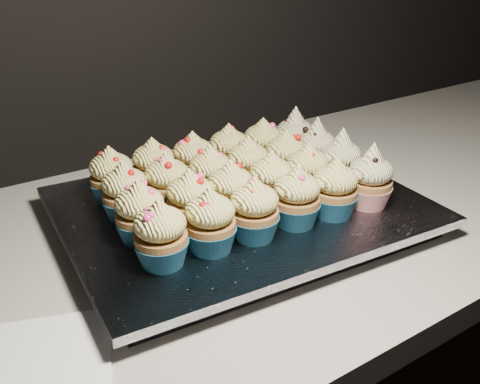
{
  "coord_description": "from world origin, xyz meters",
  "views": [
    {
      "loc": [
        -0.52,
        1.12,
        1.28
      ],
      "look_at": [
        -0.14,
        1.68,
        0.95
      ],
      "focal_mm": 40.0,
      "sensor_mm": 36.0,
      "label": 1
    }
  ],
  "objects": [
    {
      "name": "worktop",
      "position": [
        0.0,
        1.7,
        0.88
      ],
      "size": [
        2.44,
        0.64,
        0.04
      ],
      "primitive_type": "cube",
      "color": "beige",
      "rests_on": "cabinet"
    },
    {
      "name": "napkin",
      "position": [
        -0.48,
        1.55,
        0.9
      ],
      "size": [
        0.22,
        0.22,
        0.0
      ],
      "primitive_type": "cube",
      "rotation": [
        0.0,
        0.0,
        -0.34
      ],
      "color": "white",
      "rests_on": "worktop"
    },
    {
      "name": "baking_tray",
      "position": [
        -0.14,
        1.68,
        0.91
      ],
      "size": [
        0.48,
        0.38,
        0.02
      ],
      "primitive_type": "cube",
      "rotation": [
        0.0,
        0.0,
        -0.08
      ],
      "color": "black",
      "rests_on": "worktop"
    },
    {
      "name": "foil_lining",
      "position": [
        -0.14,
        1.68,
        0.93
      ],
      "size": [
        0.52,
        0.42,
        0.01
      ],
      "primitive_type": "cube",
      "rotation": [
        0.0,
        0.0,
        -0.08
      ],
      "color": "silver",
      "rests_on": "baking_tray"
    },
    {
      "name": "cupcake_0",
      "position": [
        -0.3,
        1.6,
        0.97
      ],
      "size": [
        0.06,
        0.06,
        0.08
      ],
      "color": "#195778",
      "rests_on": "foil_lining"
    },
    {
      "name": "cupcake_1",
      "position": [
        -0.24,
        1.6,
        0.97
      ],
      "size": [
        0.06,
        0.06,
        0.08
      ],
      "color": "#195778",
      "rests_on": "foil_lining"
    },
    {
      "name": "cupcake_2",
      "position": [
        -0.18,
        1.59,
        0.97
      ],
      "size": [
        0.06,
        0.06,
        0.08
      ],
      "color": "#195778",
      "rests_on": "foil_lining"
    },
    {
      "name": "cupcake_3",
      "position": [
        -0.11,
        1.59,
        0.97
      ],
      "size": [
        0.06,
        0.06,
        0.08
      ],
      "color": "#195778",
      "rests_on": "foil_lining"
    },
    {
      "name": "cupcake_4",
      "position": [
        -0.05,
        1.58,
        0.97
      ],
      "size": [
        0.06,
        0.06,
        0.08
      ],
      "color": "#195778",
      "rests_on": "foil_lining"
    },
    {
      "name": "cupcake_5",
      "position": [
        0.01,
        1.58,
        0.97
      ],
      "size": [
        0.06,
        0.06,
        0.1
      ],
      "color": "#B3181B",
      "rests_on": "foil_lining"
    },
    {
      "name": "cupcake_6",
      "position": [
        -0.3,
        1.66,
        0.97
      ],
      "size": [
        0.06,
        0.06,
        0.08
      ],
      "color": "#195778",
      "rests_on": "foil_lining"
    },
    {
      "name": "cupcake_7",
      "position": [
        -0.23,
        1.66,
        0.97
      ],
      "size": [
        0.06,
        0.06,
        0.08
      ],
      "color": "#195778",
      "rests_on": "foil_lining"
    },
    {
      "name": "cupcake_8",
      "position": [
        -0.17,
        1.65,
        0.97
      ],
      "size": [
        0.06,
        0.06,
        0.08
      ],
      "color": "#195778",
      "rests_on": "foil_lining"
    },
    {
      "name": "cupcake_9",
      "position": [
        -0.11,
        1.65,
        0.97
      ],
      "size": [
        0.06,
        0.06,
        0.08
      ],
      "color": "#195778",
      "rests_on": "foil_lining"
    },
    {
      "name": "cupcake_10",
      "position": [
        -0.05,
        1.65,
        0.97
      ],
      "size": [
        0.06,
        0.06,
        0.08
      ],
      "color": "#195778",
      "rests_on": "foil_lining"
    },
    {
      "name": "cupcake_11",
      "position": [
        0.02,
        1.64,
        0.97
      ],
      "size": [
        0.06,
        0.06,
        0.1
      ],
      "color": "#B3181B",
      "rests_on": "foil_lining"
    },
    {
      "name": "cupcake_12",
      "position": [
        -0.29,
        1.73,
        0.97
      ],
      "size": [
        0.06,
        0.06,
        0.08
      ],
      "color": "#195778",
      "rests_on": "foil_lining"
    },
    {
      "name": "cupcake_13",
      "position": [
        -0.23,
        1.72,
        0.97
      ],
      "size": [
        0.06,
        0.06,
        0.08
      ],
      "color": "#195778",
      "rests_on": "foil_lining"
    },
    {
      "name": "cupcake_14",
      "position": [
        -0.17,
        1.71,
        0.97
      ],
      "size": [
        0.06,
        0.06,
        0.08
      ],
      "color": "#195778",
      "rests_on": "foil_lining"
    },
    {
      "name": "cupcake_15",
      "position": [
        -0.1,
        1.71,
        0.97
      ],
      "size": [
        0.06,
        0.06,
        0.08
      ],
      "color": "#195778",
      "rests_on": "foil_lining"
    },
    {
      "name": "cupcake_16",
      "position": [
        -0.04,
        1.71,
        0.97
      ],
      "size": [
        0.06,
        0.06,
        0.08
      ],
      "color": "#195778",
      "rests_on": "foil_lining"
    },
    {
      "name": "cupcake_17",
      "position": [
        0.02,
        1.7,
        0.97
      ],
      "size": [
        0.06,
        0.06,
        0.1
      ],
      "color": "#B3181B",
      "rests_on": "foil_lining"
    },
    {
      "name": "cupcake_18",
      "position": [
        -0.29,
        1.79,
        0.97
      ],
      "size": [
        0.06,
        0.06,
        0.08
      ],
      "color": "#195778",
      "rests_on": "foil_lining"
    },
    {
      "name": "cupcake_19",
      "position": [
        -0.22,
        1.79,
        0.97
      ],
      "size": [
        0.06,
        0.06,
        0.08
      ],
      "color": "#195778",
      "rests_on": "foil_lining"
    },
    {
      "name": "cupcake_20",
      "position": [
        -0.16,
        1.78,
        0.97
      ],
      "size": [
        0.06,
        0.06,
        0.08
      ],
      "color": "#195778",
      "rests_on": "foil_lining"
    },
    {
      "name": "cupcake_21",
      "position": [
        -0.1,
        1.78,
        0.97
      ],
      "size": [
        0.06,
        0.06,
        0.08
      ],
      "color": "#195778",
      "rests_on": "foil_lining"
    },
    {
      "name": "cupcake_22",
      "position": [
        -0.04,
        1.77,
        0.97
      ],
      "size": [
        0.06,
        0.06,
        0.08
      ],
      "color": "#195778",
      "rests_on": "foil_lining"
    },
    {
      "name": "cupcake_23",
      "position": [
        0.02,
        1.76,
        0.97
      ],
      "size": [
        0.06,
        0.06,
        0.1
      ],
      "color": "#B3181B",
      "rests_on": "foil_lining"
    }
  ]
}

